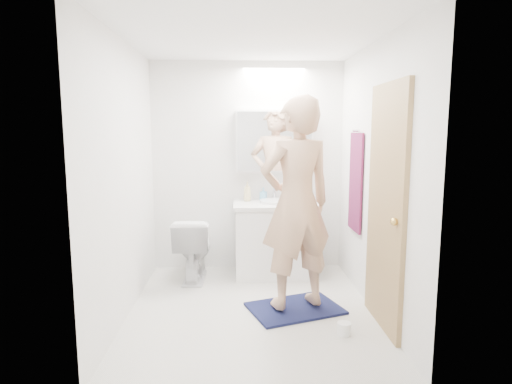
{
  "coord_description": "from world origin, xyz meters",
  "views": [
    {
      "loc": [
        -0.13,
        -3.72,
        1.63
      ],
      "look_at": [
        0.05,
        0.25,
        1.05
      ],
      "focal_mm": 30.06,
      "sensor_mm": 36.0,
      "label": 1
    }
  ],
  "objects": [
    {
      "name": "bath_rug",
      "position": [
        0.39,
        -0.02,
        0.01
      ],
      "size": [
        0.94,
        0.78,
        0.02
      ],
      "primitive_type": "cube",
      "rotation": [
        0.0,
        0.0,
        0.33
      ],
      "color": "#111238",
      "rests_on": "floor"
    },
    {
      "name": "mirror_panel",
      "position": [
        0.3,
        1.1,
        1.5
      ],
      "size": [
        0.84,
        0.01,
        0.66
      ],
      "primitive_type": "cube",
      "color": "silver",
      "rests_on": "medicine_cabinet"
    },
    {
      "name": "soap_bottle_b",
      "position": [
        0.18,
        1.15,
        0.9
      ],
      "size": [
        0.09,
        0.09,
        0.15
      ],
      "primitive_type": "imported",
      "rotation": [
        0.0,
        0.0,
        -0.39
      ],
      "color": "#63AAD4",
      "rests_on": "countertop"
    },
    {
      "name": "vanity_cabinet",
      "position": [
        0.31,
        0.96,
        0.39
      ],
      "size": [
        0.9,
        0.55,
        0.78
      ],
      "primitive_type": "cube",
      "color": "white",
      "rests_on": "floor"
    },
    {
      "name": "toilet",
      "position": [
        -0.61,
        0.85,
        0.35
      ],
      "size": [
        0.41,
        0.69,
        0.69
      ],
      "primitive_type": "imported",
      "rotation": [
        0.0,
        0.0,
        3.11
      ],
      "color": "white",
      "rests_on": "floor"
    },
    {
      "name": "wall_right",
      "position": [
        1.1,
        0.0,
        1.2
      ],
      "size": [
        0.0,
        2.5,
        2.5
      ],
      "primitive_type": "plane",
      "rotation": [
        1.57,
        0.0,
        -1.57
      ],
      "color": "white",
      "rests_on": "floor"
    },
    {
      "name": "door",
      "position": [
        1.08,
        -0.35,
        1.0
      ],
      "size": [
        0.04,
        0.8,
        2.0
      ],
      "primitive_type": "cube",
      "color": "#A68453",
      "rests_on": "wall_right"
    },
    {
      "name": "soap_bottle_a",
      "position": [
        -0.01,
        1.11,
        0.93
      ],
      "size": [
        0.09,
        0.09,
        0.22
      ],
      "primitive_type": "imported",
      "rotation": [
        0.0,
        0.0,
        -0.05
      ],
      "color": "#D5C48A",
      "rests_on": "countertop"
    },
    {
      "name": "toilet_paper_roll",
      "position": [
        0.72,
        -0.52,
        0.05
      ],
      "size": [
        0.11,
        0.11,
        0.1
      ],
      "primitive_type": "cylinder",
      "color": "white",
      "rests_on": "floor"
    },
    {
      "name": "wall_back",
      "position": [
        0.0,
        1.25,
        1.2
      ],
      "size": [
        2.5,
        0.0,
        2.5
      ],
      "primitive_type": "plane",
      "rotation": [
        1.57,
        0.0,
        0.0
      ],
      "color": "white",
      "rests_on": "floor"
    },
    {
      "name": "wall_left",
      "position": [
        -1.1,
        0.0,
        1.2
      ],
      "size": [
        0.0,
        2.5,
        2.5
      ],
      "primitive_type": "plane",
      "rotation": [
        1.57,
        0.0,
        1.57
      ],
      "color": "white",
      "rests_on": "floor"
    },
    {
      "name": "faucet",
      "position": [
        0.31,
        1.19,
        0.9
      ],
      "size": [
        0.02,
        0.02,
        0.16
      ],
      "primitive_type": "cylinder",
      "color": "silver",
      "rests_on": "countertop"
    },
    {
      "name": "towel_hook",
      "position": [
        1.07,
        0.55,
        1.62
      ],
      "size": [
        0.07,
        0.02,
        0.02
      ],
      "primitive_type": "cylinder",
      "rotation": [
        0.0,
        1.57,
        0.0
      ],
      "color": "silver",
      "rests_on": "wall_right"
    },
    {
      "name": "countertop",
      "position": [
        0.31,
        0.96,
        0.8
      ],
      "size": [
        0.95,
        0.58,
        0.04
      ],
      "primitive_type": "cube",
      "color": "silver",
      "rests_on": "vanity_cabinet"
    },
    {
      "name": "towel",
      "position": [
        1.08,
        0.55,
        1.1
      ],
      "size": [
        0.02,
        0.42,
        1.0
      ],
      "primitive_type": "cube",
      "color": "#1D1440",
      "rests_on": "wall_right"
    },
    {
      "name": "floor",
      "position": [
        0.0,
        0.0,
        0.0
      ],
      "size": [
        2.5,
        2.5,
        0.0
      ],
      "primitive_type": "plane",
      "color": "silver",
      "rests_on": "ground"
    },
    {
      "name": "ceiling",
      "position": [
        0.0,
        0.0,
        2.4
      ],
      "size": [
        2.5,
        2.5,
        0.0
      ],
      "primitive_type": "plane",
      "rotation": [
        3.14,
        0.0,
        0.0
      ],
      "color": "white",
      "rests_on": "floor"
    },
    {
      "name": "medicine_cabinet",
      "position": [
        0.3,
        1.18,
        1.5
      ],
      "size": [
        0.88,
        0.14,
        0.7
      ],
      "primitive_type": "cube",
      "color": "white",
      "rests_on": "wall_back"
    },
    {
      "name": "wall_front",
      "position": [
        0.0,
        -1.25,
        1.2
      ],
      "size": [
        2.5,
        0.0,
        2.5
      ],
      "primitive_type": "plane",
      "rotation": [
        -1.57,
        0.0,
        0.0
      ],
      "color": "white",
      "rests_on": "floor"
    },
    {
      "name": "person",
      "position": [
        0.39,
        -0.02,
        0.98
      ],
      "size": [
        0.79,
        0.65,
        1.87
      ],
      "primitive_type": "imported",
      "rotation": [
        0.0,
        0.0,
        3.47
      ],
      "color": "tan",
      "rests_on": "bath_rug"
    },
    {
      "name": "sink_basin",
      "position": [
        0.31,
        0.99,
        0.84
      ],
      "size": [
        0.36,
        0.36,
        0.03
      ],
      "primitive_type": "cylinder",
      "color": "silver",
      "rests_on": "countertop"
    },
    {
      "name": "door_knob",
      "position": [
        1.04,
        -0.65,
        0.95
      ],
      "size": [
        0.06,
        0.06,
        0.06
      ],
      "primitive_type": "sphere",
      "color": "gold",
      "rests_on": "door"
    },
    {
      "name": "toothbrush_cup",
      "position": [
        0.55,
        1.12,
        0.86
      ],
      "size": [
        0.11,
        0.11,
        0.08
      ],
      "primitive_type": "imported",
      "rotation": [
        0.0,
        0.0,
        0.19
      ],
      "color": "#446FCE",
      "rests_on": "countertop"
    }
  ]
}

